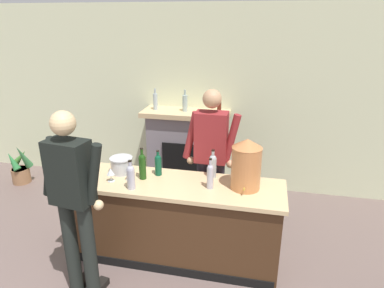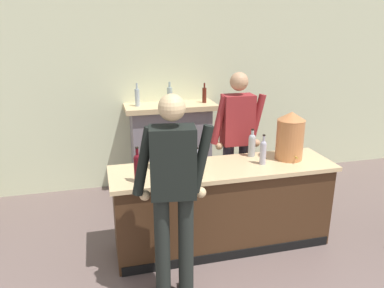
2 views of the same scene
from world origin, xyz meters
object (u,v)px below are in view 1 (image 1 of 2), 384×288
Objects in this scene: ice_bucket_steel at (122,165)px; wine_bottle_cabernet_heavy at (213,165)px; wine_bottle_merlot_tall at (142,165)px; fireplace_stone at (186,150)px; wine_glass_back_row at (129,170)px; wine_bottle_burgundy_dark at (131,176)px; wine_bottle_port_short at (82,168)px; person_bartender at (211,159)px; copper_dispenser at (246,164)px; wine_bottle_rose_blush at (210,175)px; wine_glass_near_bucket at (111,172)px; person_customer at (74,200)px; potted_plant_corner at (20,168)px; wine_bottle_chardonnay_pale at (158,164)px.

wine_bottle_cabernet_heavy is (1.00, 0.10, 0.05)m from ice_bucket_steel.
wine_bottle_merlot_tall is at bearing -164.77° from wine_bottle_cabernet_heavy.
wine_glass_back_row is (-0.22, -1.69, 0.41)m from fireplace_stone.
wine_bottle_burgundy_dark reaches higher than wine_glass_back_row.
wine_glass_back_row is (0.15, -0.16, 0.03)m from ice_bucket_steel.
fireplace_stone is 2.00m from wine_bottle_port_short.
person_bartender is 7.27× the size of ice_bucket_steel.
wine_bottle_rose_blush is at bearing -166.81° from copper_dispenser.
copper_dispenser is at bearing 6.27° from wine_glass_near_bucket.
copper_dispenser is at bearing 27.98° from person_customer.
wine_bottle_port_short is at bearing -35.52° from potted_plant_corner.
person_bartender is at bearing -63.73° from fireplace_stone.
person_customer is 5.34× the size of wine_bottle_port_short.
person_bartender is 1.14m from wine_glass_near_bucket.
person_customer reaches higher than wine_bottle_chardonnay_pale.
person_customer is 10.55× the size of wine_glass_back_row.
ice_bucket_steel is (-1.36, 0.08, -0.18)m from copper_dispenser.
fireplace_stone is at bearing 79.19° from person_customer.
person_bartender is at bearing 98.70° from wine_bottle_rose_blush.
wine_bottle_port_short is at bearing -110.28° from fireplace_stone.
wine_bottle_rose_blush is (0.77, 0.18, 0.00)m from wine_bottle_burgundy_dark.
wine_bottle_merlot_tall reaches higher than potted_plant_corner.
wine_bottle_burgundy_dark is 0.29m from wine_glass_near_bucket.
wine_bottle_merlot_tall is (0.03, 0.24, 0.02)m from wine_bottle_burgundy_dark.
wine_glass_near_bucket is (-0.30, -0.13, -0.05)m from wine_bottle_merlot_tall.
ice_bucket_steel is 1.03m from wine_bottle_rose_blush.
wine_bottle_chardonnay_pale is at bearing 35.42° from wine_glass_back_row.
wine_bottle_chardonnay_pale reaches higher than wine_glass_back_row.
wine_bottle_chardonnay_pale is at bearing 65.41° from wine_bottle_burgundy_dark.
wine_bottle_burgundy_dark is 0.79m from wine_bottle_rose_blush.
fireplace_stone is 1.69m from wine_bottle_merlot_tall.
wine_bottle_burgundy_dark is 2.08× the size of wine_glass_near_bucket.
wine_glass_back_row is at bearing -176.14° from copper_dispenser.
person_customer is 5.99× the size of wine_bottle_burgundy_dark.
ice_bucket_steel is (2.29, -1.12, 0.76)m from potted_plant_corner.
wine_glass_near_bucket is at bearing -162.18° from wine_bottle_cabernet_heavy.
potted_plant_corner is 2.58m from wine_bottle_port_short.
potted_plant_corner is at bearing 149.29° from wine_glass_near_bucket.
ice_bucket_steel is (0.08, 0.84, -0.02)m from person_customer.
wine_bottle_port_short is at bearing -160.93° from wine_bottle_merlot_tall.
wine_glass_near_bucket is (0.06, 0.62, -0.00)m from person_customer.
wine_bottle_merlot_tall is at bearing -18.66° from ice_bucket_steel.
ice_bucket_steel is (-0.37, -1.53, 0.37)m from fireplace_stone.
person_bartender reaches higher than potted_plant_corner.
wine_glass_back_row is at bearing -97.37° from fireplace_stone.
wine_glass_near_bucket is (-0.27, 0.11, -0.04)m from wine_bottle_burgundy_dark.
wine_bottle_burgundy_dark is at bearing -149.87° from wine_bottle_cabernet_heavy.
fireplace_stone is 1.86m from wine_bottle_rose_blush.
wine_bottle_chardonnay_pale is at bearing 4.17° from ice_bucket_steel.
wine_glass_near_bucket is (-0.02, -0.23, 0.02)m from ice_bucket_steel.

